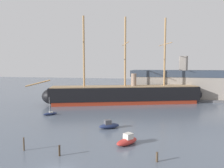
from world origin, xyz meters
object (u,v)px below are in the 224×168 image
at_px(sailboat_distant_centre, 139,97).
at_px(mooring_piling_left_pair, 24,144).
at_px(sailboat_mid_left, 50,114).
at_px(mooring_piling_nearest, 59,151).
at_px(motorboat_near_centre, 109,125).
at_px(motorboat_foreground_right, 127,141).
at_px(dinghy_far_left, 57,99).
at_px(tall_ship, 125,94).
at_px(dockside_warehouse_right, 199,85).
at_px(mooring_piling_right_pair, 157,157).

relative_size(sailboat_distant_centre, mooring_piling_left_pair, 2.77).
height_order(sailboat_mid_left, mooring_piling_nearest, sailboat_mid_left).
bearing_deg(motorboat_near_centre, mooring_piling_nearest, -104.42).
height_order(motorboat_foreground_right, dinghy_far_left, motorboat_foreground_right).
bearing_deg(dinghy_far_left, tall_ship, -4.09).
bearing_deg(tall_ship, motorboat_near_centre, -87.02).
distance_m(mooring_piling_nearest, dockside_warehouse_right, 71.31).
distance_m(sailboat_mid_left, dockside_warehouse_right, 61.08).
distance_m(sailboat_distant_centre, dockside_warehouse_right, 25.62).
bearing_deg(mooring_piling_left_pair, sailboat_mid_left, 109.72).
height_order(motorboat_near_centre, sailboat_distant_centre, sailboat_distant_centre).
xyz_separation_m(motorboat_foreground_right, dinghy_far_left, (-34.93, 41.70, -0.47)).
distance_m(tall_ship, dockside_warehouse_right, 33.40).
xyz_separation_m(dinghy_far_left, mooring_piling_left_pair, (19.08, -48.05, 0.87)).
distance_m(mooring_piling_nearest, mooring_piling_left_pair, 6.58).
height_order(motorboat_near_centre, mooring_piling_left_pair, mooring_piling_left_pair).
relative_size(tall_ship, mooring_piling_left_pair, 28.66).
height_order(mooring_piling_left_pair, dockside_warehouse_right, dockside_warehouse_right).
bearing_deg(dockside_warehouse_right, sailboat_mid_left, -138.42).
bearing_deg(sailboat_mid_left, sailboat_distant_centre, 59.27).
bearing_deg(dinghy_far_left, motorboat_near_centre, -48.32).
xyz_separation_m(motorboat_near_centre, mooring_piling_left_pair, (-10.51, -14.82, 0.41)).
distance_m(tall_ship, dinghy_far_left, 28.21).
height_order(tall_ship, sailboat_mid_left, tall_ship).
bearing_deg(motorboat_foreground_right, sailboat_mid_left, 145.08).
xyz_separation_m(tall_ship, dockside_warehouse_right, (28.30, 17.56, 2.49)).
height_order(motorboat_near_centre, dockside_warehouse_right, dockside_warehouse_right).
bearing_deg(sailboat_mid_left, motorboat_foreground_right, -34.92).
bearing_deg(sailboat_mid_left, tall_ship, 52.98).
height_order(mooring_piling_left_pair, mooring_piling_right_pair, mooring_piling_left_pair).
bearing_deg(motorboat_near_centre, mooring_piling_left_pair, -125.34).
bearing_deg(mooring_piling_right_pair, mooring_piling_nearest, -174.80).
bearing_deg(dinghy_far_left, sailboat_mid_left, -66.58).
relative_size(motorboat_foreground_right, motorboat_near_centre, 1.00).
bearing_deg(dockside_warehouse_right, sailboat_distant_centre, -168.29).
distance_m(tall_ship, motorboat_foreground_right, 40.40).
relative_size(mooring_piling_nearest, dockside_warehouse_right, 0.03).
bearing_deg(mooring_piling_left_pair, motorboat_foreground_right, 21.84).
bearing_deg(tall_ship, sailboat_distant_centre, 73.18).
bearing_deg(mooring_piling_nearest, motorboat_near_centre, 75.58).
height_order(mooring_piling_right_pair, dockside_warehouse_right, dockside_warehouse_right).
xyz_separation_m(tall_ship, mooring_piling_right_pair, (12.13, -45.32, -2.66)).
height_order(tall_ship, dinghy_far_left, tall_ship).
bearing_deg(dinghy_far_left, motorboat_foreground_right, -50.05).
xyz_separation_m(motorboat_foreground_right, sailboat_mid_left, (-24.18, 16.88, -0.25)).
distance_m(sailboat_mid_left, mooring_piling_nearest, 28.08).
relative_size(motorboat_foreground_right, sailboat_mid_left, 0.96).
bearing_deg(sailboat_mid_left, mooring_piling_left_pair, -70.28).
bearing_deg(sailboat_distant_centre, tall_ship, -106.82).
xyz_separation_m(mooring_piling_left_pair, dockside_warehouse_right, (37.19, 63.61, 4.78)).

